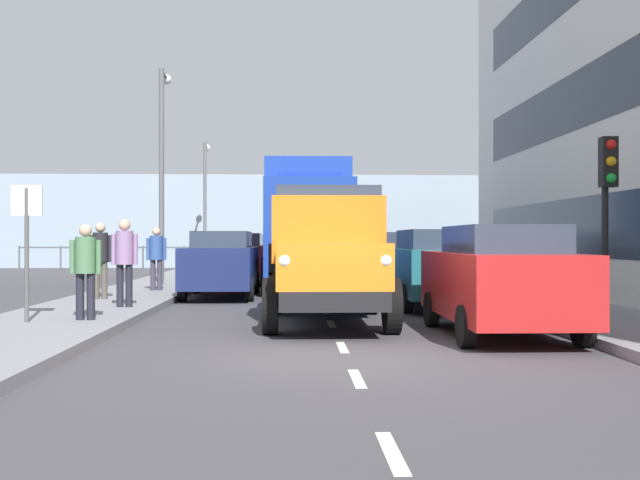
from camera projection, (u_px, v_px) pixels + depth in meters
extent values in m
plane|color=#423F44|center=(319.00, 298.00, 19.53)|extent=(80.00, 80.00, 0.00)
cube|color=gray|center=(502.00, 295.00, 19.70)|extent=(2.55, 37.35, 0.15)
cube|color=gray|center=(133.00, 296.00, 19.35)|extent=(2.55, 37.35, 0.15)
cube|color=silver|center=(392.00, 452.00, 5.36)|extent=(0.12, 1.10, 0.01)
cube|color=silver|center=(357.00, 378.00, 8.21)|extent=(0.12, 1.10, 0.01)
cube|color=silver|center=(342.00, 347.00, 10.59)|extent=(0.12, 1.10, 0.01)
cube|color=silver|center=(331.00, 324.00, 13.53)|extent=(0.12, 1.10, 0.01)
cube|color=silver|center=(325.00, 311.00, 15.95)|extent=(0.12, 1.10, 0.01)
cube|color=silver|center=(320.00, 301.00, 18.61)|extent=(0.12, 1.10, 0.01)
cube|color=silver|center=(317.00, 294.00, 21.04)|extent=(0.12, 1.10, 0.01)
cube|color=silver|center=(315.00, 288.00, 23.35)|extent=(0.12, 1.10, 0.01)
cube|color=silver|center=(312.00, 284.00, 25.69)|extent=(0.12, 1.10, 0.01)
cube|color=silver|center=(311.00, 280.00, 28.26)|extent=(0.12, 1.10, 0.01)
cube|color=silver|center=(309.00, 276.00, 31.06)|extent=(0.12, 1.10, 0.01)
cube|color=silver|center=(307.00, 273.00, 33.83)|extent=(0.12, 1.10, 0.01)
cube|color=silver|center=(306.00, 271.00, 36.09)|extent=(0.12, 1.10, 0.01)
cube|color=#8C9EAD|center=(305.00, 221.00, 41.19)|extent=(80.00, 0.80, 5.00)
cylinder|color=#4C5156|center=(585.00, 258.00, 38.12)|extent=(0.08, 0.08, 1.20)
cylinder|color=#4C5156|center=(545.00, 258.00, 38.04)|extent=(0.08, 0.08, 1.20)
cylinder|color=#4C5156|center=(506.00, 258.00, 37.97)|extent=(0.08, 0.08, 1.20)
cylinder|color=#4C5156|center=(466.00, 258.00, 37.89)|extent=(0.08, 0.08, 1.20)
cylinder|color=#4C5156|center=(426.00, 258.00, 37.82)|extent=(0.08, 0.08, 1.20)
cylinder|color=#4C5156|center=(386.00, 258.00, 37.74)|extent=(0.08, 0.08, 1.20)
cylinder|color=#4C5156|center=(346.00, 258.00, 37.67)|extent=(0.08, 0.08, 1.20)
cylinder|color=#4C5156|center=(306.00, 258.00, 37.59)|extent=(0.08, 0.08, 1.20)
cylinder|color=#4C5156|center=(265.00, 258.00, 37.52)|extent=(0.08, 0.08, 1.20)
cylinder|color=#4C5156|center=(225.00, 258.00, 37.44)|extent=(0.08, 0.08, 1.20)
cylinder|color=#4C5156|center=(184.00, 258.00, 37.37)|extent=(0.08, 0.08, 1.20)
cylinder|color=#4C5156|center=(143.00, 258.00, 37.29)|extent=(0.08, 0.08, 1.20)
cylinder|color=#4C5156|center=(102.00, 258.00, 37.22)|extent=(0.08, 0.08, 1.20)
cylinder|color=#4C5156|center=(61.00, 258.00, 37.14)|extent=(0.08, 0.08, 1.20)
cylinder|color=#4C5156|center=(19.00, 258.00, 37.07)|extent=(0.08, 0.08, 1.20)
cube|color=#4C5156|center=(306.00, 247.00, 37.59)|extent=(28.00, 0.08, 0.08)
cube|color=black|center=(326.00, 290.00, 13.74)|extent=(1.64, 5.60, 0.30)
cube|color=orange|center=(332.00, 265.00, 11.90)|extent=(1.72, 1.90, 0.70)
cube|color=silver|center=(335.00, 270.00, 11.00)|extent=(1.16, 0.08, 0.56)
sphere|color=white|center=(386.00, 261.00, 11.03)|extent=(0.20, 0.20, 0.20)
sphere|color=white|center=(284.00, 261.00, 10.97)|extent=(0.20, 0.20, 0.20)
cube|color=orange|center=(327.00, 230.00, 13.41)|extent=(1.93, 1.34, 1.15)
cube|color=#2D3847|center=(327.00, 203.00, 13.41)|extent=(1.78, 1.23, 0.56)
cube|color=#2D2319|center=(323.00, 274.00, 15.09)|extent=(2.10, 2.80, 0.16)
cube|color=black|center=(374.00, 257.00, 15.12)|extent=(0.08, 2.80, 0.56)
cube|color=black|center=(273.00, 257.00, 15.05)|extent=(0.08, 2.80, 0.56)
cylinder|color=black|center=(392.00, 306.00, 12.10)|extent=(0.24, 0.90, 0.90)
cylinder|color=black|center=(270.00, 306.00, 12.03)|extent=(0.24, 0.90, 0.90)
cylinder|color=black|center=(371.00, 292.00, 15.32)|extent=(0.24, 0.90, 0.90)
cylinder|color=black|center=(275.00, 292.00, 15.25)|extent=(0.24, 0.90, 0.90)
cube|color=#193899|center=(309.00, 228.00, 20.42)|extent=(2.40, 2.21, 2.60)
cube|color=#2D3847|center=(309.00, 207.00, 20.42)|extent=(2.20, 2.04, 0.80)
cube|color=#1933B2|center=(309.00, 176.00, 20.41)|extent=(1.75, 0.20, 0.16)
cube|color=#193899|center=(306.00, 213.00, 24.41)|extent=(2.50, 5.95, 3.00)
cube|color=black|center=(307.00, 266.00, 23.47)|extent=(2.00, 8.08, 0.36)
cylinder|color=black|center=(352.00, 276.00, 20.54)|extent=(0.28, 1.04, 1.04)
cylinder|color=black|center=(267.00, 276.00, 20.46)|extent=(0.28, 1.04, 1.04)
cylinder|color=black|center=(343.00, 271.00, 24.15)|extent=(0.28, 1.04, 1.04)
cylinder|color=black|center=(270.00, 271.00, 24.07)|extent=(0.28, 1.04, 1.04)
cylinder|color=black|center=(339.00, 268.00, 26.28)|extent=(0.28, 1.04, 1.04)
cylinder|color=black|center=(272.00, 268.00, 26.19)|extent=(0.28, 1.04, 1.04)
cube|color=#B21E1E|center=(499.00, 285.00, 11.85)|extent=(1.73, 4.17, 1.00)
cube|color=#2D3847|center=(503.00, 239.00, 11.65)|extent=(1.42, 2.29, 0.42)
cylinder|color=black|center=(431.00, 309.00, 13.11)|extent=(0.18, 0.60, 0.60)
cylinder|color=black|center=(526.00, 309.00, 13.17)|extent=(0.18, 0.60, 0.60)
cylinder|color=black|center=(466.00, 326.00, 10.52)|extent=(0.18, 0.60, 0.60)
cylinder|color=black|center=(583.00, 326.00, 10.59)|extent=(0.18, 0.60, 0.60)
cube|color=#1E6670|center=(437.00, 271.00, 16.95)|extent=(1.84, 4.53, 1.00)
cube|color=#2D3847|center=(438.00, 239.00, 16.75)|extent=(1.51, 2.49, 0.42)
cylinder|color=black|center=(389.00, 290.00, 18.32)|extent=(0.18, 0.60, 0.60)
cylinder|color=black|center=(461.00, 289.00, 18.39)|extent=(0.18, 0.60, 0.60)
cylinder|color=black|center=(407.00, 299.00, 15.52)|extent=(0.18, 0.60, 0.60)
cylinder|color=black|center=(492.00, 298.00, 15.58)|extent=(0.18, 0.60, 0.60)
cube|color=black|center=(399.00, 263.00, 22.89)|extent=(1.66, 3.95, 1.00)
cube|color=#2D3847|center=(400.00, 239.00, 22.69)|extent=(1.36, 2.17, 0.42)
cylinder|color=black|center=(369.00, 278.00, 24.08)|extent=(0.18, 0.60, 0.60)
cylinder|color=black|center=(418.00, 277.00, 24.14)|extent=(0.18, 0.60, 0.60)
cylinder|color=black|center=(377.00, 282.00, 21.63)|extent=(0.18, 0.60, 0.60)
cylinder|color=black|center=(432.00, 282.00, 21.69)|extent=(0.18, 0.60, 0.60)
cube|color=white|center=(377.00, 258.00, 28.64)|extent=(1.70, 4.36, 1.00)
cube|color=#2D3847|center=(378.00, 239.00, 28.44)|extent=(1.40, 2.40, 0.42)
cylinder|color=black|center=(353.00, 270.00, 29.96)|extent=(0.18, 0.60, 0.60)
cylinder|color=black|center=(394.00, 270.00, 30.02)|extent=(0.18, 0.60, 0.60)
cylinder|color=black|center=(359.00, 273.00, 27.26)|extent=(0.18, 0.60, 0.60)
cylinder|color=black|center=(404.00, 273.00, 27.32)|extent=(0.18, 0.60, 0.60)
cube|color=navy|center=(222.00, 267.00, 19.85)|extent=(1.72, 4.65, 1.00)
cube|color=#2D3847|center=(223.00, 239.00, 20.05)|extent=(1.41, 2.56, 0.42)
cylinder|color=black|center=(250.00, 289.00, 18.44)|extent=(0.18, 0.60, 0.60)
cylinder|color=black|center=(183.00, 289.00, 18.38)|extent=(0.18, 0.60, 0.60)
cylinder|color=black|center=(256.00, 282.00, 21.32)|extent=(0.18, 0.60, 0.60)
cylinder|color=black|center=(197.00, 283.00, 21.26)|extent=(0.18, 0.60, 0.60)
cube|color=maroon|center=(238.00, 260.00, 26.05)|extent=(1.89, 4.60, 1.00)
cube|color=#2D3847|center=(239.00, 239.00, 26.25)|extent=(1.55, 2.53, 0.42)
cylinder|color=black|center=(263.00, 277.00, 24.66)|extent=(0.18, 0.60, 0.60)
cylinder|color=black|center=(208.00, 277.00, 24.60)|extent=(0.18, 0.60, 0.60)
cylinder|color=black|center=(266.00, 273.00, 27.51)|extent=(0.18, 0.60, 0.60)
cylinder|color=black|center=(216.00, 273.00, 27.45)|extent=(0.18, 0.60, 0.60)
cube|color=slate|center=(249.00, 256.00, 32.33)|extent=(1.82, 4.42, 1.00)
cube|color=#2D3847|center=(249.00, 240.00, 32.53)|extent=(1.49, 2.43, 0.42)
cylinder|color=black|center=(268.00, 269.00, 31.00)|extent=(0.18, 0.60, 0.60)
cylinder|color=black|center=(226.00, 269.00, 30.93)|extent=(0.18, 0.60, 0.60)
cylinder|color=black|center=(270.00, 267.00, 33.74)|extent=(0.18, 0.60, 0.60)
cylinder|color=black|center=(231.00, 267.00, 33.67)|extent=(0.18, 0.60, 0.60)
cylinder|color=black|center=(91.00, 297.00, 12.82)|extent=(0.14, 0.14, 0.78)
cylinder|color=black|center=(80.00, 297.00, 12.81)|extent=(0.14, 0.14, 0.78)
cylinder|color=#47724C|center=(85.00, 255.00, 12.81)|extent=(0.34, 0.34, 0.62)
cylinder|color=#47724C|center=(99.00, 257.00, 12.82)|extent=(0.09, 0.09, 0.57)
cylinder|color=#47724C|center=(72.00, 257.00, 12.80)|extent=(0.09, 0.09, 0.57)
sphere|color=tan|center=(85.00, 230.00, 12.81)|extent=(0.21, 0.21, 0.21)
cylinder|color=black|center=(129.00, 286.00, 15.27)|extent=(0.14, 0.14, 0.86)
cylinder|color=black|center=(120.00, 286.00, 15.26)|extent=(0.14, 0.14, 0.86)
cylinder|color=gray|center=(125.00, 248.00, 15.26)|extent=(0.34, 0.34, 0.68)
cylinder|color=gray|center=(136.00, 249.00, 15.27)|extent=(0.09, 0.09, 0.62)
cylinder|color=gray|center=(113.00, 249.00, 15.26)|extent=(0.09, 0.09, 0.62)
sphere|color=tan|center=(125.00, 225.00, 15.26)|extent=(0.23, 0.23, 0.23)
cylinder|color=#4C473D|center=(104.00, 280.00, 17.33)|extent=(0.14, 0.14, 0.85)
cylinder|color=#4C473D|center=(96.00, 280.00, 17.32)|extent=(0.14, 0.14, 0.85)
cylinder|color=black|center=(100.00, 247.00, 17.33)|extent=(0.34, 0.34, 0.67)
cylinder|color=black|center=(110.00, 249.00, 17.33)|extent=(0.09, 0.09, 0.62)
cylinder|color=black|center=(91.00, 249.00, 17.32)|extent=(0.09, 0.09, 0.62)
sphere|color=tan|center=(100.00, 228.00, 17.33)|extent=(0.23, 0.23, 0.23)
cylinder|color=#383342|center=(160.00, 275.00, 20.27)|extent=(0.14, 0.14, 0.81)
cylinder|color=#383342|center=(153.00, 275.00, 20.27)|extent=(0.14, 0.14, 0.81)
cylinder|color=#2D4C8C|center=(156.00, 248.00, 20.27)|extent=(0.34, 0.34, 0.64)
cylinder|color=#2D4C8C|center=(165.00, 249.00, 20.28)|extent=(0.09, 0.09, 0.59)
cylinder|color=#2D4C8C|center=(148.00, 249.00, 20.26)|extent=(0.09, 0.09, 0.59)
sphere|color=tan|center=(156.00, 232.00, 20.27)|extent=(0.22, 0.22, 0.22)
cylinder|color=black|center=(605.00, 226.00, 13.79)|extent=(0.12, 0.12, 3.20)
cube|color=black|center=(608.00, 162.00, 13.65)|extent=(0.28, 0.24, 0.90)
sphere|color=red|center=(611.00, 145.00, 13.53)|extent=(0.18, 0.18, 0.18)
sphere|color=orange|center=(611.00, 161.00, 13.53)|extent=(0.18, 0.18, 0.18)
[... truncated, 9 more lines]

